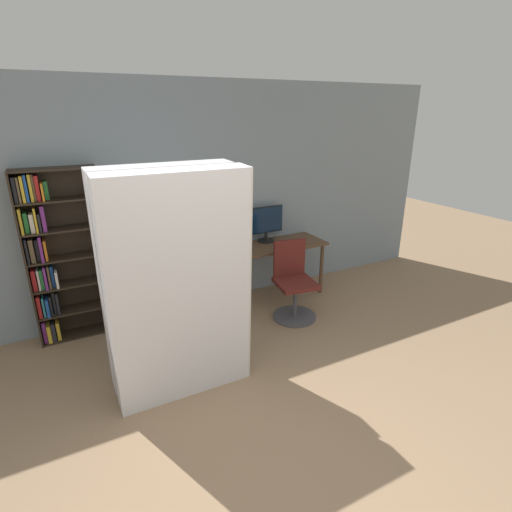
{
  "coord_description": "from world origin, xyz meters",
  "views": [
    {
      "loc": [
        -1.1,
        -1.51,
        2.36
      ],
      "look_at": [
        0.56,
        1.65,
        1.05
      ],
      "focal_mm": 28.0,
      "sensor_mm": 36.0,
      "label": 1
    }
  ],
  "objects": [
    {
      "name": "ground_plane",
      "position": [
        0.0,
        0.0,
        0.0
      ],
      "size": [
        16.0,
        16.0,
        0.0
      ],
      "primitive_type": "plane",
      "color": "#937556"
    },
    {
      "name": "wall_back",
      "position": [
        0.0,
        3.02,
        1.35
      ],
      "size": [
        8.0,
        0.06,
        2.7
      ],
      "color": "gray",
      "rests_on": "ground"
    },
    {
      "name": "desk",
      "position": [
        1.39,
        2.71,
        0.62
      ],
      "size": [
        1.33,
        0.56,
        0.73
      ],
      "color": "brown",
      "rests_on": "ground"
    },
    {
      "name": "monitor",
      "position": [
        1.34,
        2.87,
        0.98
      ],
      "size": [
        0.49,
        0.22,
        0.47
      ],
      "color": "black",
      "rests_on": "desk"
    },
    {
      "name": "office_chair",
      "position": [
        1.3,
        2.11,
        0.37
      ],
      "size": [
        0.52,
        0.52,
        0.92
      ],
      "color": "#4C4C51",
      "rests_on": "ground"
    },
    {
      "name": "bookshelf",
      "position": [
        -1.12,
        2.89,
        0.93
      ],
      "size": [
        0.78,
        0.27,
        1.83
      ],
      "color": "#2D2319",
      "rests_on": "ground"
    },
    {
      "name": "mattress_near",
      "position": [
        -0.27,
        1.37,
        0.98
      ],
      "size": [
        1.16,
        0.32,
        1.96
      ],
      "color": "silver",
      "rests_on": "ground"
    },
    {
      "name": "mattress_far",
      "position": [
        -0.27,
        1.69,
        0.98
      ],
      "size": [
        1.16,
        0.29,
        1.96
      ],
      "color": "silver",
      "rests_on": "ground"
    }
  ]
}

